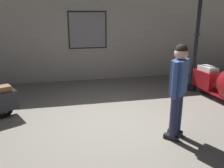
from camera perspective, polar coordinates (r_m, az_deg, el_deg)
The scene contains 5 objects.
ground_plane at distance 5.04m, azimuth -0.60°, elevation -9.49°, with size 60.00×60.00×0.00m, color slate.
showroom_back_wall at distance 8.14m, azimuth -7.39°, elevation 13.68°, with size 18.00×0.63×3.67m.
scooter_1 at distance 6.71m, azimuth 25.94°, elevation 0.01°, with size 0.65×1.83×1.09m.
lamppost at distance 7.26m, azimuth 20.28°, elevation 10.92°, with size 0.28×0.28×3.19m.
visitor_0 at distance 4.25m, azimuth 16.12°, elevation -0.42°, with size 0.46×0.46×1.76m.
Camera 1 is at (-0.92, -4.44, 2.20)m, focal length 36.89 mm.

